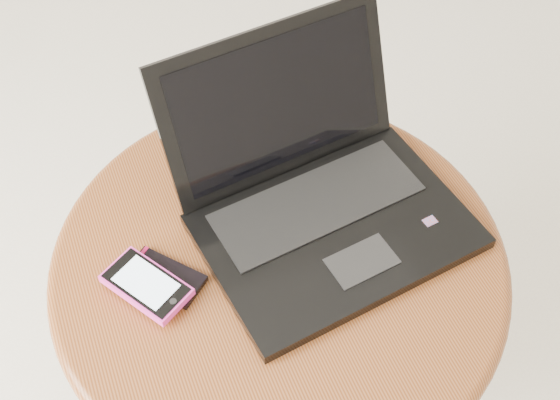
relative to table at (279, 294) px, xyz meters
name	(u,v)px	position (x,y,z in m)	size (l,w,h in m)	color
table	(279,294)	(0.00, 0.00, 0.00)	(0.63, 0.63, 0.50)	brown
laptop	(319,193)	(0.08, 0.05, 0.15)	(0.39, 0.37, 0.22)	black
phone_black	(165,277)	(-0.16, 0.02, 0.11)	(0.11, 0.11, 0.01)	black
phone_pink	(146,285)	(-0.18, 0.01, 0.12)	(0.11, 0.13, 0.01)	#FF38B8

